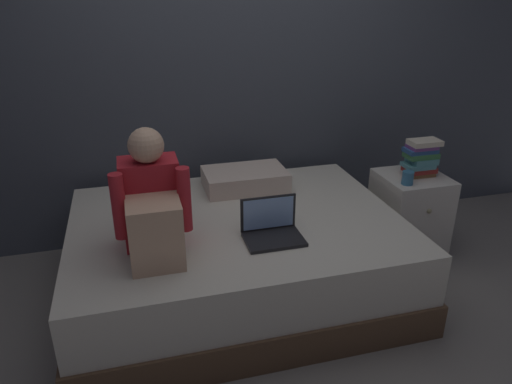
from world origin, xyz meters
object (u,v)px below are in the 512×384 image
(pillow, at_px, (245,179))
(mug, at_px, (408,178))
(nightstand, at_px, (408,215))
(person_sitting, at_px, (152,208))
(bed, at_px, (237,256))
(laptop, at_px, (272,228))
(book_stack, at_px, (421,158))

(pillow, distance_m, mug, 1.09)
(nightstand, bearing_deg, person_sitting, -167.16)
(bed, height_order, person_sitting, person_sitting)
(bed, xyz_separation_m, nightstand, (1.30, 0.15, 0.04))
(laptop, bearing_deg, mug, 16.87)
(laptop, xyz_separation_m, book_stack, (1.20, 0.43, 0.16))
(bed, bearing_deg, nightstand, 6.73)
(book_stack, relative_size, mug, 2.87)
(nightstand, bearing_deg, book_stack, 0.53)
(laptop, relative_size, mug, 3.56)
(nightstand, distance_m, pillow, 1.20)
(bed, distance_m, pillow, 0.58)
(bed, relative_size, book_stack, 7.75)
(bed, distance_m, laptop, 0.44)
(bed, relative_size, person_sitting, 3.05)
(bed, xyz_separation_m, person_sitting, (-0.50, -0.26, 0.51))
(pillow, bearing_deg, mug, -22.54)
(book_stack, distance_m, mug, 0.22)
(nightstand, relative_size, book_stack, 2.32)
(nightstand, height_order, book_stack, book_stack)
(pillow, distance_m, book_stack, 1.21)
(nightstand, relative_size, pillow, 1.07)
(bed, distance_m, mug, 1.23)
(person_sitting, bearing_deg, laptop, -2.18)
(nightstand, distance_m, book_stack, 0.43)
(nightstand, bearing_deg, laptop, -159.58)
(nightstand, relative_size, laptop, 1.87)
(person_sitting, xyz_separation_m, pillow, (0.66, 0.71, -0.19))
(pillow, xyz_separation_m, mug, (1.00, -0.42, 0.06))
(nightstand, bearing_deg, bed, -173.27)
(person_sitting, relative_size, laptop, 2.05)
(book_stack, xyz_separation_m, mug, (-0.16, -0.12, -0.08))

